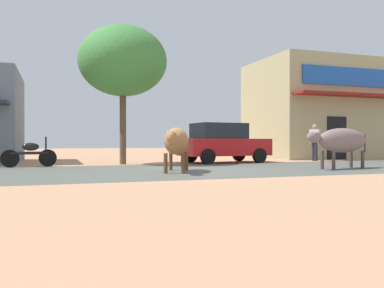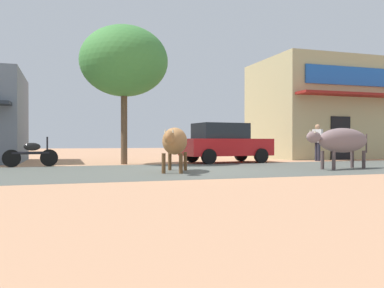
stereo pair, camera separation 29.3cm
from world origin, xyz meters
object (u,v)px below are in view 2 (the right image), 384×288
object	(u,v)px
roadside_tree	(124,62)
cow_far_dark	(342,141)
parked_motorcycle	(31,153)
parked_hatchback_car	(224,143)
cow_near_brown	(175,141)
pedestrian_by_shop	(318,139)

from	to	relation	value
roadside_tree	cow_far_dark	world-z (taller)	roadside_tree
parked_motorcycle	cow_far_dark	size ratio (longest dim) A/B	0.65
parked_motorcycle	parked_hatchback_car	bearing A→B (deg)	3.34
parked_motorcycle	cow_far_dark	distance (m)	10.54
roadside_tree	cow_near_brown	size ratio (longest dim) A/B	2.21
parked_motorcycle	pedestrian_by_shop	size ratio (longest dim) A/B	1.10
cow_near_brown	cow_far_dark	world-z (taller)	cow_far_dark
parked_motorcycle	cow_far_dark	xyz separation A→B (m)	(9.62, -4.28, 0.45)
cow_near_brown	cow_far_dark	xyz separation A→B (m)	(5.47, -0.43, 0.03)
parked_hatchback_car	cow_far_dark	distance (m)	5.18
pedestrian_by_shop	cow_far_dark	bearing A→B (deg)	-116.99
cow_far_dark	pedestrian_by_shop	xyz separation A→B (m)	(2.40, 4.70, 0.06)
parked_hatchback_car	cow_near_brown	bearing A→B (deg)	-127.80
parked_hatchback_car	cow_near_brown	distance (m)	5.42
roadside_tree	parked_hatchback_car	bearing A→B (deg)	-1.73
parked_hatchback_car	cow_far_dark	size ratio (longest dim) A/B	1.36
cow_near_brown	pedestrian_by_shop	size ratio (longest dim) A/B	1.46
roadside_tree	cow_near_brown	world-z (taller)	roadside_tree
pedestrian_by_shop	cow_near_brown	bearing A→B (deg)	-151.51
cow_far_dark	parked_hatchback_car	bearing A→B (deg)	114.52
roadside_tree	parked_hatchback_car	world-z (taller)	roadside_tree
cow_near_brown	parked_motorcycle	bearing A→B (deg)	137.19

